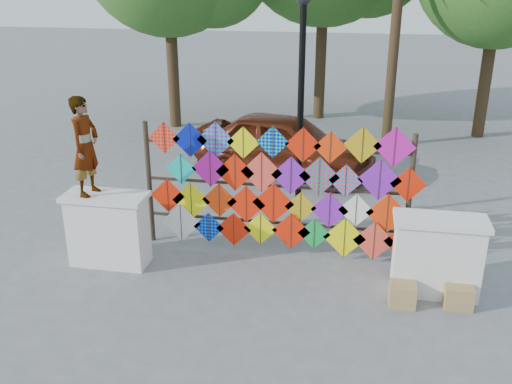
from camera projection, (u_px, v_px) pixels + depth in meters
ground at (266, 271)px, 9.66m from camera, size 80.00×80.00×0.00m
parapet_left at (108, 229)px, 9.70m from camera, size 1.40×0.65×1.28m
parapet_right at (437, 256)px, 8.79m from camera, size 1.40×0.65×1.28m
kite_rack at (280, 190)px, 9.87m from camera, size 4.93×0.24×2.42m
vendor_woman at (85, 146)px, 9.21m from camera, size 0.46×0.64×1.64m
sedan at (285, 144)px, 14.03m from camera, size 4.76×2.82×1.52m
lamppost at (301, 91)px, 10.47m from camera, size 0.28×0.28×4.46m
cardboard_box_near at (402, 294)px, 8.63m from camera, size 0.39×0.35×0.35m
cardboard_box_far at (458, 295)px, 8.61m from camera, size 0.42×0.39×0.36m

